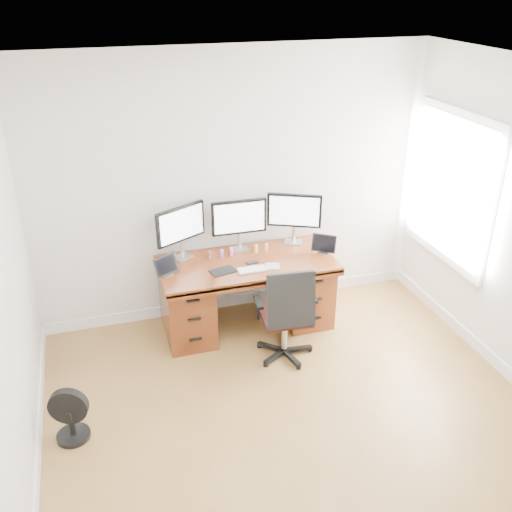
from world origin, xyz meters
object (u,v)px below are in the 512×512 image
object	(u,v)px
office_chair	(286,329)
monitor_center	(239,219)
floor_fan	(70,416)
keyboard	(252,270)
desk	(246,291)

from	to	relation	value
office_chair	monitor_center	xyz separation A→B (m)	(-0.19, 0.88, 0.77)
floor_fan	keyboard	world-z (taller)	keyboard
desk	floor_fan	bearing A→B (deg)	-147.01
office_chair	monitor_center	world-z (taller)	monitor_center
office_chair	keyboard	bearing A→B (deg)	121.71
keyboard	floor_fan	bearing A→B (deg)	-152.40
floor_fan	monitor_center	size ratio (longest dim) A/B	0.82
desk	office_chair	xyz separation A→B (m)	(0.19, -0.64, -0.08)
office_chair	monitor_center	distance (m)	1.18
office_chair	monitor_center	size ratio (longest dim) A/B	1.77
office_chair	floor_fan	xyz separation A→B (m)	(-1.93, -0.49, -0.10)
desk	keyboard	world-z (taller)	keyboard
floor_fan	keyboard	distance (m)	2.03
floor_fan	monitor_center	world-z (taller)	monitor_center
floor_fan	monitor_center	xyz separation A→B (m)	(1.74, 1.37, 0.87)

